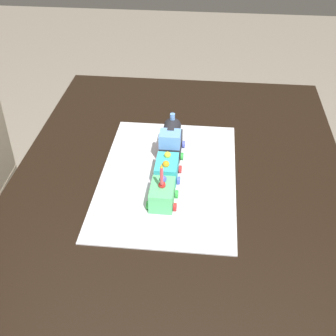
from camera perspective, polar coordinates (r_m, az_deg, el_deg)
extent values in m
plane|color=gray|center=(1.89, 1.03, -19.87)|extent=(8.00, 8.00, 0.00)
cube|color=black|center=(1.35, 1.35, -2.40)|extent=(1.40, 1.00, 0.03)
cube|color=black|center=(2.14, -9.13, 1.25)|extent=(0.07, 0.07, 0.71)
cube|color=black|center=(2.11, 14.67, -0.17)|extent=(0.07, 0.07, 0.71)
cube|color=gray|center=(2.13, -18.17, -5.49)|extent=(0.04, 0.04, 0.42)
cube|color=silver|center=(1.36, 0.00, -1.09)|extent=(0.60, 0.40, 0.00)
cube|color=#232328|center=(1.45, 0.38, 2.80)|extent=(0.12, 0.06, 0.05)
cylinder|color=#232328|center=(1.44, 0.45, 4.62)|extent=(0.08, 0.05, 0.05)
cube|color=#669EEA|center=(1.39, 0.25, 3.65)|extent=(0.06, 0.06, 0.04)
cylinder|color=#669EEA|center=(1.45, 0.56, 6.25)|extent=(0.02, 0.02, 0.03)
sphere|color=#F4EFCC|center=(1.50, 0.63, 4.47)|extent=(0.02, 0.02, 0.02)
cylinder|color=#D84CB2|center=(1.49, -0.88, 3.15)|extent=(0.02, 0.01, 0.02)
cylinder|color=red|center=(1.43, -1.19, 1.66)|extent=(0.02, 0.01, 0.02)
cylinder|color=#4C59D8|center=(1.48, 1.89, 2.99)|extent=(0.02, 0.01, 0.02)
cylinder|color=green|center=(1.43, 1.68, 1.49)|extent=(0.02, 0.01, 0.02)
cube|color=#38B7C6|center=(1.34, -0.16, -0.15)|extent=(0.10, 0.06, 0.06)
cylinder|color=yellow|center=(1.38, -1.53, 0.05)|extent=(0.02, 0.01, 0.02)
cylinder|color=#D84CB2|center=(1.33, -1.83, -1.34)|extent=(0.02, 0.01, 0.02)
cylinder|color=red|center=(1.37, 1.46, -0.13)|extent=(0.02, 0.01, 0.02)
cylinder|color=#4C59D8|center=(1.33, 1.26, -1.53)|extent=(0.02, 0.01, 0.02)
sphere|color=yellow|center=(1.34, -0.05, 1.65)|extent=(0.02, 0.02, 0.02)
sphere|color=orange|center=(1.30, -0.28, 0.41)|extent=(0.02, 0.02, 0.02)
cube|color=#59CC7A|center=(1.25, -0.73, -3.34)|extent=(0.10, 0.06, 0.06)
cylinder|color=green|center=(1.28, -2.19, -3.04)|extent=(0.02, 0.01, 0.02)
cylinder|color=green|center=(1.24, -2.53, -4.64)|extent=(0.02, 0.01, 0.02)
cylinder|color=green|center=(1.28, 1.02, -3.25)|extent=(0.02, 0.01, 0.02)
cylinder|color=red|center=(1.24, 0.79, -4.86)|extent=(0.02, 0.01, 0.02)
sphere|color=red|center=(1.23, -0.74, -2.11)|extent=(0.02, 0.02, 0.02)
sphere|color=#4C59D8|center=(1.25, -0.61, -1.41)|extent=(0.02, 0.02, 0.02)
cylinder|color=#F24C59|center=(1.20, -0.80, -0.97)|extent=(0.01, 0.01, 0.05)
cone|color=yellow|center=(1.18, -0.81, 0.30)|extent=(0.01, 0.01, 0.01)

